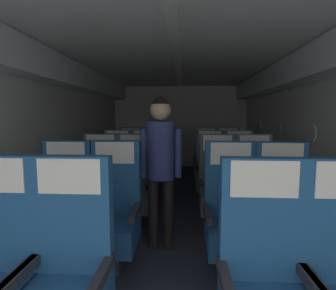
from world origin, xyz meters
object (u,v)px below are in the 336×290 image
seat_b_left_aisle (114,216)px  flight_attendant (161,157)px  seat_b_right_aisle (283,220)px  seat_e_right_aisle (228,163)px  seat_d_right_window (210,173)px  seat_a_right_window (266,290)px  seat_d_left_aisle (144,172)px  seat_c_right_aisle (255,190)px  seat_d_left_window (117,172)px  seat_c_left_aisle (134,187)px  seat_e_left_aisle (151,162)px  seat_c_right_window (218,189)px  seat_c_left_window (99,187)px  seat_d_right_aisle (239,173)px  seat_a_left_aisle (66,282)px  seat_e_left_window (130,162)px  seat_b_left_window (64,216)px  seat_e_right_window (206,162)px  seat_b_right_window (231,218)px

seat_b_left_aisle → flight_attendant: flight_attendant is taller
seat_b_right_aisle → seat_e_right_aisle: bearing=89.8°
seat_b_right_aisle → seat_d_right_window: (-0.45, 1.94, 0.00)m
seat_a_right_window → seat_d_left_aisle: bearing=110.3°
seat_a_right_window → seat_c_right_aisle: 1.99m
seat_c_right_aisle → seat_d_left_window: same height
seat_c_left_aisle → seat_e_left_aisle: size_ratio=1.00×
seat_c_right_window → seat_b_right_aisle: bearing=-65.3°
seat_c_left_window → seat_d_right_window: 1.79m
seat_d_right_aisle → seat_a_left_aisle: bearing=-118.0°
seat_c_left_window → seat_e_left_window: same height
seat_c_right_window → seat_b_left_window: bearing=-147.2°
seat_a_left_aisle → seat_c_left_window: 1.98m
seat_e_left_aisle → seat_e_right_window: 1.08m
seat_e_right_window → seat_d_right_window: bearing=-90.5°
seat_b_left_window → seat_e_left_aisle: bearing=81.2°
seat_b_right_aisle → seat_d_left_window: bearing=135.5°
seat_b_left_aisle → seat_b_right_aisle: size_ratio=1.00×
seat_d_right_aisle → flight_attendant: flight_attendant is taller
seat_d_left_aisle → seat_a_right_window: bearing=-69.7°
seat_b_right_aisle → seat_e_left_window: size_ratio=1.00×
seat_c_right_aisle → seat_d_right_window: 1.06m
seat_b_left_aisle → seat_d_right_window: 2.20m
seat_a_right_window → seat_b_left_aisle: same height
seat_c_right_window → seat_e_right_aisle: (0.46, 1.93, 0.00)m
seat_d_left_window → seat_d_right_window: 1.52m
seat_a_left_aisle → seat_d_left_window: 2.92m
seat_a_left_aisle → seat_c_left_aisle: same height
seat_d_right_window → flight_attendant: flight_attendant is taller
seat_a_right_window → seat_d_left_aisle: size_ratio=1.00×
seat_b_left_window → seat_b_left_aisle: same height
seat_a_left_aisle → seat_b_left_window: bearing=115.4°
seat_b_right_window → seat_e_left_window: bearing=117.6°
seat_a_left_aisle → flight_attendant: 1.51m
seat_c_left_aisle → seat_d_left_aisle: 0.96m
seat_e_right_window → seat_d_left_aisle: bearing=-138.3°
seat_c_left_aisle → seat_e_left_aisle: 1.90m
seat_b_right_aisle → seat_b_right_window: 0.45m
seat_b_left_aisle → seat_d_right_aisle: same height
seat_b_left_window → seat_d_left_aisle: same height
seat_b_left_window → seat_c_right_window: (1.52, 0.98, 0.00)m
seat_e_left_window → seat_d_left_window: bearing=-90.7°
seat_b_left_window → seat_b_left_aisle: bearing=2.5°
seat_b_right_aisle → seat_d_right_aisle: same height
seat_b_left_window → seat_b_left_aisle: (0.46, 0.02, 0.00)m
seat_c_right_window → seat_e_right_aisle: bearing=76.7°
seat_c_left_window → seat_d_left_window: same height
seat_b_right_window → seat_e_right_window: same height
seat_b_right_window → seat_e_right_window: bearing=89.8°
seat_b_right_window → seat_c_right_aisle: size_ratio=1.00×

